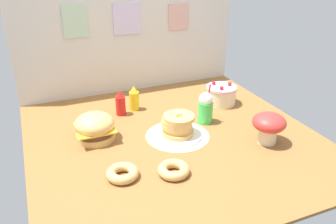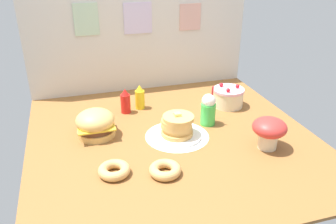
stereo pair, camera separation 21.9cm
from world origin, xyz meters
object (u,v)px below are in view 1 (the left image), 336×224
(mustard_bottle, at_px, (134,99))
(ketchup_bottle, at_px, (120,103))
(burger, at_px, (95,127))
(cream_soda_cup, at_px, (205,108))
(donut_chocolate, at_px, (174,170))
(layer_cake, at_px, (221,95))
(pancake_stack, at_px, (177,127))
(donut_pink_glaze, at_px, (122,173))
(mushroom_stool, at_px, (269,125))

(mustard_bottle, bearing_deg, ketchup_bottle, -159.97)
(burger, relative_size, mustard_bottle, 1.33)
(cream_soda_cup, height_order, donut_chocolate, cream_soda_cup)
(layer_cake, xyz_separation_m, donut_chocolate, (-0.75, -0.75, -0.05))
(pancake_stack, height_order, donut_pink_glaze, pancake_stack)
(cream_soda_cup, distance_m, donut_chocolate, 0.69)
(pancake_stack, bearing_deg, mustard_bottle, 105.39)
(donut_pink_glaze, bearing_deg, ketchup_bottle, 74.95)
(ketchup_bottle, relative_size, cream_soda_cup, 0.67)
(donut_pink_glaze, distance_m, mushroom_stool, 1.00)
(burger, xyz_separation_m, ketchup_bottle, (0.26, 0.30, 0.00))
(burger, bearing_deg, cream_soda_cup, -4.48)
(cream_soda_cup, distance_m, mushroom_stool, 0.48)
(mustard_bottle, relative_size, cream_soda_cup, 0.67)
(ketchup_bottle, height_order, mustard_bottle, same)
(mustard_bottle, bearing_deg, layer_cake, -13.06)
(donut_chocolate, height_order, mushroom_stool, mushroom_stool)
(mustard_bottle, xyz_separation_m, cream_soda_cup, (0.41, -0.41, 0.02))
(mustard_bottle, relative_size, donut_pink_glaze, 1.08)
(cream_soda_cup, relative_size, donut_chocolate, 1.61)
(mustard_bottle, height_order, donut_pink_glaze, mustard_bottle)
(mustard_bottle, distance_m, cream_soda_cup, 0.58)
(pancake_stack, height_order, cream_soda_cup, cream_soda_cup)
(ketchup_bottle, height_order, donut_pink_glaze, ketchup_bottle)
(layer_cake, distance_m, donut_pink_glaze, 1.23)
(burger, height_order, mustard_bottle, mustard_bottle)
(burger, height_order, ketchup_bottle, ketchup_bottle)
(mustard_bottle, bearing_deg, burger, -137.94)
(ketchup_bottle, bearing_deg, donut_pink_glaze, -105.05)
(burger, distance_m, mushroom_stool, 1.14)
(ketchup_bottle, distance_m, cream_soda_cup, 0.65)
(burger, distance_m, pancake_stack, 0.55)
(mushroom_stool, bearing_deg, cream_soda_cup, 120.14)
(ketchup_bottle, relative_size, mustard_bottle, 1.00)
(layer_cake, height_order, cream_soda_cup, cream_soda_cup)
(donut_pink_glaze, bearing_deg, burger, 95.68)
(burger, relative_size, cream_soda_cup, 0.88)
(pancake_stack, distance_m, mustard_bottle, 0.54)
(ketchup_bottle, distance_m, mushroom_stool, 1.10)
(donut_pink_glaze, distance_m, donut_chocolate, 0.29)
(layer_cake, height_order, ketchup_bottle, ketchup_bottle)
(burger, distance_m, layer_cake, 1.09)
(donut_chocolate, distance_m, mushroom_stool, 0.72)
(layer_cake, distance_m, donut_chocolate, 1.06)
(cream_soda_cup, bearing_deg, donut_chocolate, -133.04)
(mustard_bottle, relative_size, mushroom_stool, 0.91)
(layer_cake, relative_size, cream_soda_cup, 0.83)
(ketchup_bottle, xyz_separation_m, mushroom_stool, (0.78, -0.78, 0.04))
(pancake_stack, distance_m, mushroom_stool, 0.60)
(mushroom_stool, bearing_deg, donut_chocolate, -173.02)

